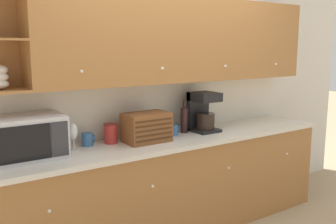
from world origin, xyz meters
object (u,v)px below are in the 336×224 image
(mug_blue_second, at_px, (173,130))
(storage_canister, at_px, (111,133))
(wine_glass, at_px, (73,132))
(bread_box, at_px, (147,127))
(microwave, at_px, (25,137))
(wine_bottle, at_px, (184,118))
(mug, at_px, (88,139))
(coffee_maker, at_px, (203,111))

(mug_blue_second, bearing_deg, storage_canister, 174.31)
(wine_glass, distance_m, bread_box, 0.64)
(microwave, relative_size, storage_canister, 3.21)
(wine_glass, bearing_deg, mug_blue_second, 0.34)
(microwave, height_order, storage_canister, microwave)
(microwave, xyz_separation_m, wine_glass, (0.36, -0.01, -0.01))
(storage_canister, height_order, wine_bottle, wine_bottle)
(microwave, distance_m, wine_glass, 0.36)
(mug, relative_size, mug_blue_second, 1.07)
(coffee_maker, bearing_deg, wine_bottle, 167.05)
(wine_glass, bearing_deg, mug, 32.45)
(microwave, relative_size, bread_box, 1.40)
(storage_canister, distance_m, wine_bottle, 0.77)
(wine_glass, height_order, wine_bottle, wine_bottle)
(wine_bottle, bearing_deg, mug_blue_second, -165.90)
(coffee_maker, bearing_deg, microwave, 179.74)
(mug_blue_second, xyz_separation_m, coffee_maker, (0.35, -0.01, 0.15))
(wine_glass, xyz_separation_m, storage_canister, (0.36, 0.07, -0.07))
(storage_canister, bearing_deg, mug_blue_second, -5.69)
(bread_box, xyz_separation_m, coffee_maker, (0.68, 0.06, 0.07))
(bread_box, bearing_deg, microwave, 175.93)
(wine_glass, distance_m, mug, 0.21)
(microwave, distance_m, bread_box, 1.00)
(storage_canister, relative_size, coffee_maker, 0.44)
(mug, relative_size, coffee_maker, 0.28)
(wine_glass, bearing_deg, storage_canister, 10.74)
(coffee_maker, bearing_deg, mug_blue_second, 178.99)
(microwave, relative_size, mug_blue_second, 5.40)
(mug, bearing_deg, coffee_maker, -4.90)
(storage_canister, relative_size, wine_bottle, 0.54)
(wine_glass, xyz_separation_m, wine_bottle, (1.13, 0.04, -0.01))
(microwave, xyz_separation_m, wine_bottle, (1.49, 0.04, -0.02))
(microwave, relative_size, coffee_maker, 1.42)
(wine_bottle, distance_m, coffee_maker, 0.21)
(wine_glass, bearing_deg, microwave, 178.82)
(wine_glass, distance_m, coffee_maker, 1.32)
(wine_glass, height_order, storage_canister, wine_glass)
(wine_glass, relative_size, coffee_maker, 0.59)
(mug, bearing_deg, storage_canister, -9.11)
(mug_blue_second, relative_size, coffee_maker, 0.26)
(wine_bottle, bearing_deg, microwave, -178.59)
(wine_glass, bearing_deg, wine_bottle, 2.24)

